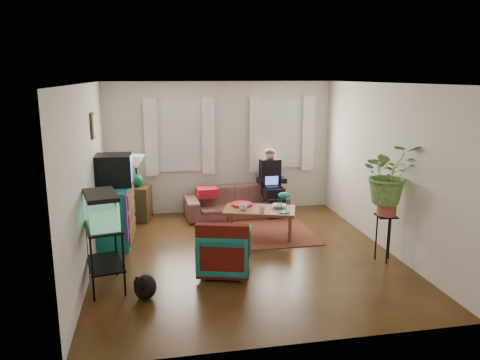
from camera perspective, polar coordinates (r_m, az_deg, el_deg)
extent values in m
cube|color=#4F2B14|center=(7.31, 0.60, -9.13)|extent=(4.50, 5.00, 0.01)
cube|color=white|center=(6.79, 0.65, 11.71)|extent=(4.50, 5.00, 0.01)
cube|color=silver|center=(9.36, -2.42, 3.96)|extent=(4.50, 0.01, 2.60)
cube|color=silver|center=(4.58, 6.84, -5.36)|extent=(4.50, 0.01, 2.60)
cube|color=silver|center=(6.86, -18.14, 0.14)|extent=(0.01, 5.00, 2.60)
cube|color=silver|center=(7.69, 17.29, 1.50)|extent=(0.01, 5.00, 2.60)
cube|color=white|center=(9.22, -7.36, 5.31)|extent=(1.08, 0.04, 1.38)
cube|color=white|center=(9.56, 5.05, 5.63)|extent=(1.08, 0.04, 1.38)
cube|color=white|center=(9.14, -7.33, 5.25)|extent=(1.36, 0.06, 1.50)
cube|color=white|center=(9.49, 5.18, 5.57)|extent=(1.36, 0.06, 1.50)
cube|color=#3D2616|center=(7.59, -17.44, 6.32)|extent=(0.04, 0.32, 0.40)
cube|color=maroon|center=(8.24, 1.88, -6.50)|extent=(2.03, 1.64, 0.01)
imported|color=brown|center=(9.14, -0.48, -2.07)|extent=(2.01, 0.86, 0.77)
cube|color=#382815|center=(9.09, -12.36, -2.82)|extent=(0.55, 0.55, 0.66)
cube|color=#136774|center=(7.94, -15.05, -4.13)|extent=(0.59, 1.09, 0.95)
cube|color=black|center=(7.87, -15.10, 1.19)|extent=(0.61, 0.56, 0.51)
cube|color=black|center=(6.35, -16.17, -9.01)|extent=(0.57, 0.82, 0.84)
cube|color=#7FD899|center=(6.15, -16.53, -3.43)|extent=(0.51, 0.75, 0.44)
ellipsoid|color=black|center=(6.04, -11.50, -12.38)|extent=(0.39, 0.49, 0.37)
imported|color=#11606B|center=(6.57, -1.85, -8.38)|extent=(0.84, 0.81, 0.71)
cube|color=#9E0A0A|center=(6.26, -2.16, -8.01)|extent=(0.73, 0.35, 0.58)
cube|color=brown|center=(8.03, 2.39, -5.22)|extent=(1.34, 0.99, 0.49)
imported|color=white|center=(7.87, 0.37, -3.31)|extent=(0.17, 0.17, 0.11)
imported|color=beige|center=(7.76, 2.69, -3.58)|extent=(0.14, 0.14, 0.10)
imported|color=white|center=(8.04, 4.79, -3.19)|extent=(0.30, 0.30, 0.06)
cylinder|color=#B21414|center=(8.14, 0.22, -2.99)|extent=(0.46, 0.46, 0.04)
cube|color=black|center=(7.30, 17.20, -6.77)|extent=(0.33, 0.33, 0.71)
imported|color=#599947|center=(7.08, 17.64, -0.33)|extent=(0.87, 0.77, 0.90)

